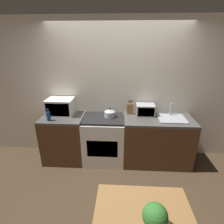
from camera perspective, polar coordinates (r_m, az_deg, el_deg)
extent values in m
plane|color=#3D2D1E|center=(3.05, 0.81, -23.41)|extent=(16.00, 16.00, 0.00)
cube|color=silver|center=(3.34, 1.76, 6.75)|extent=(10.00, 0.06, 2.60)
cube|color=#4C2D19|center=(3.53, -15.10, -8.47)|extent=(0.76, 0.62, 0.86)
cube|color=#474442|center=(3.34, -15.84, -1.75)|extent=(0.76, 0.62, 0.04)
cube|color=#4C2D19|center=(3.43, 14.34, -9.35)|extent=(1.23, 0.62, 0.86)
cube|color=#474442|center=(3.23, 15.07, -2.47)|extent=(1.23, 0.62, 0.04)
cube|color=silver|center=(3.38, -2.64, -9.13)|extent=(0.75, 0.62, 0.86)
cube|color=black|center=(3.17, -2.78, -2.13)|extent=(0.72, 0.57, 0.04)
cube|color=black|center=(3.12, -3.21, -11.92)|extent=(0.54, 0.02, 0.32)
cylinder|color=#B7B7BC|center=(3.17, -0.76, -0.70)|extent=(0.19, 0.19, 0.10)
cone|color=#B7B7BC|center=(3.15, -0.77, 0.57)|extent=(0.18, 0.18, 0.05)
sphere|color=black|center=(3.13, -0.77, 1.15)|extent=(0.03, 0.03, 0.03)
cube|color=silver|center=(3.39, -16.43, 1.67)|extent=(0.48, 0.36, 0.30)
cube|color=black|center=(3.24, -17.40, 0.63)|extent=(0.42, 0.01, 0.24)
cylinder|color=navy|center=(3.20, -20.00, -1.34)|extent=(0.07, 0.07, 0.16)
cylinder|color=navy|center=(3.16, -20.25, 0.49)|extent=(0.03, 0.03, 0.06)
cube|color=brown|center=(3.30, 5.96, 1.05)|extent=(0.12, 0.06, 0.20)
cylinder|color=black|center=(3.26, 5.53, 3.32)|extent=(0.01, 0.01, 0.07)
cylinder|color=black|center=(3.26, 6.06, 3.31)|extent=(0.01, 0.01, 0.07)
cylinder|color=black|center=(3.26, 6.58, 3.29)|extent=(0.01, 0.01, 0.07)
cube|color=#999BA0|center=(3.29, 10.81, 0.71)|extent=(0.33, 0.25, 0.21)
cube|color=black|center=(3.18, 11.07, -0.06)|extent=(0.29, 0.01, 0.17)
cube|color=#999BA0|center=(3.27, 18.96, -2.03)|extent=(0.48, 0.41, 0.02)
cylinder|color=#999BA0|center=(3.35, 18.60, 0.82)|extent=(0.03, 0.03, 0.22)
cube|color=brown|center=(1.85, 10.25, -30.47)|extent=(0.89, 0.67, 0.04)
cylinder|color=brown|center=(2.30, -2.51, -30.48)|extent=(0.05, 0.05, 0.69)
cylinder|color=brown|center=(2.37, 19.50, -29.91)|extent=(0.05, 0.05, 0.69)
sphere|color=#2D6B28|center=(1.63, 13.89, -30.07)|extent=(0.20, 0.20, 0.20)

